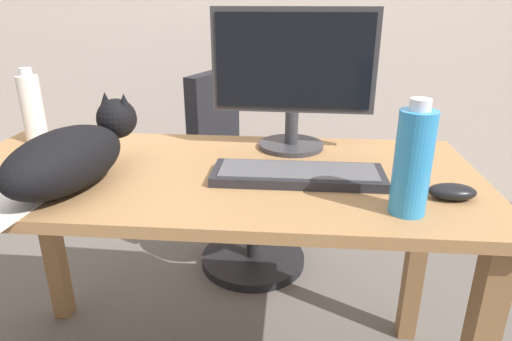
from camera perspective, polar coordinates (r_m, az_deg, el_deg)
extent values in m
cube|color=#9E7247|center=(1.22, -5.88, -0.64)|extent=(1.44, 0.65, 0.03)
cube|color=olive|center=(1.83, -24.79, -7.56)|extent=(0.06, 0.06, 0.71)
cube|color=olive|center=(1.66, 19.89, -9.80)|extent=(0.06, 0.06, 0.71)
cylinder|color=black|center=(2.15, -0.39, -11.20)|extent=(0.48, 0.48, 0.04)
cylinder|color=black|center=(2.06, -0.40, -6.68)|extent=(0.06, 0.06, 0.43)
cylinder|color=black|center=(1.95, -0.42, -0.39)|extent=(0.44, 0.44, 0.06)
cube|color=black|center=(1.97, -5.37, 6.73)|extent=(0.18, 0.35, 0.40)
cylinder|color=#333338|center=(1.39, 4.50, 3.24)|extent=(0.20, 0.20, 0.01)
cylinder|color=#333338|center=(1.38, 4.57, 5.52)|extent=(0.04, 0.04, 0.10)
cube|color=#333338|center=(1.34, 4.83, 13.80)|extent=(0.48, 0.04, 0.30)
cube|color=black|center=(1.32, 4.81, 13.71)|extent=(0.45, 0.02, 0.27)
cube|color=#232328|center=(1.15, 5.38, -0.57)|extent=(0.44, 0.15, 0.02)
cube|color=#515156|center=(1.14, 5.41, 0.08)|extent=(0.40, 0.12, 0.00)
ellipsoid|color=black|center=(1.16, -23.21, 1.19)|extent=(0.26, 0.39, 0.15)
sphere|color=black|center=(1.30, -17.40, 6.37)|extent=(0.11, 0.11, 0.11)
cone|color=black|center=(1.31, -18.73, 8.54)|extent=(0.04, 0.04, 0.04)
cone|color=black|center=(1.27, -16.53, 8.45)|extent=(0.04, 0.04, 0.04)
ellipsoid|color=black|center=(1.13, 23.82, -2.49)|extent=(0.11, 0.06, 0.04)
cylinder|color=silver|center=(1.59, -26.72, 7.02)|extent=(0.07, 0.07, 0.21)
cylinder|color=silver|center=(1.57, -27.44, 11.16)|extent=(0.04, 0.04, 0.02)
cylinder|color=#2D8CD1|center=(0.99, 19.41, 0.85)|extent=(0.08, 0.08, 0.23)
cylinder|color=silver|center=(0.96, 20.34, 7.92)|extent=(0.04, 0.04, 0.02)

